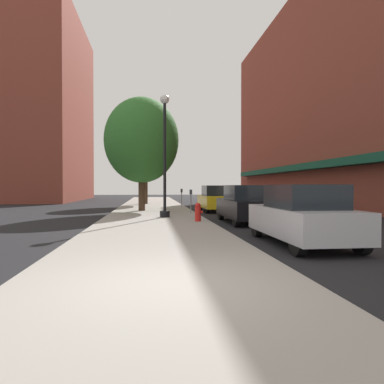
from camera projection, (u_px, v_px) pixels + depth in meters
ground_plane at (213, 211)px, 23.88m from camera, size 90.00×90.00×0.00m
sidewalk_slab at (153, 209)px, 24.41m from camera, size 4.80×50.00×0.12m
building_right_brick at (340, 94)px, 28.97m from camera, size 6.80×40.00×18.12m
building_far_background at (54, 111)px, 40.86m from camera, size 6.80×18.00×20.39m
lamppost at (165, 153)px, 17.36m from camera, size 0.48×0.48×5.90m
fire_hydrant at (198, 212)px, 15.33m from camera, size 0.33×0.26×0.79m
parking_meter_near at (182, 196)px, 25.62m from camera, size 0.14×0.09×1.31m
parking_meter_far at (191, 198)px, 19.74m from camera, size 0.14×0.09×1.31m
tree_near at (145, 144)px, 30.44m from camera, size 4.01×4.01×7.41m
tree_mid at (142, 140)px, 22.02m from camera, size 4.53×4.53×6.92m
car_silver at (302, 215)px, 9.92m from camera, size 1.80×4.30×1.66m
car_black at (246, 205)px, 15.81m from camera, size 1.80×4.30×1.66m
car_yellow at (216, 199)px, 23.02m from camera, size 1.80×4.30×1.66m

